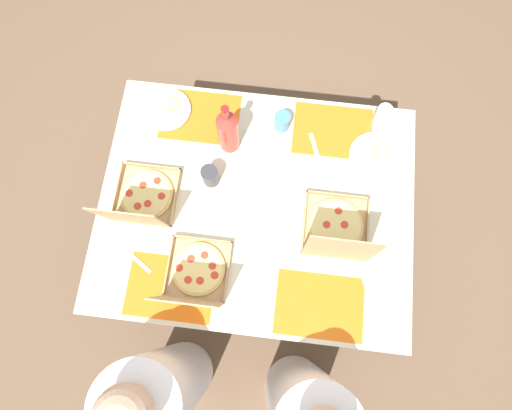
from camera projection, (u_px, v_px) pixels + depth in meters
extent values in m
plane|color=brown|center=(256.00, 238.00, 2.50)|extent=(6.00, 6.00, 0.00)
cylinder|color=#3F3328|center=(378.00, 153.00, 2.27)|extent=(0.07, 0.07, 0.71)
cylinder|color=#3F3328|center=(156.00, 129.00, 2.31)|extent=(0.07, 0.07, 0.71)
cylinder|color=#3F3328|center=(371.00, 335.00, 2.01)|extent=(0.07, 0.07, 0.71)
cylinder|color=#3F3328|center=(121.00, 304.00, 2.05)|extent=(0.07, 0.07, 0.71)
cube|color=beige|center=(256.00, 206.00, 1.80)|extent=(1.37, 1.08, 0.03)
cube|color=orange|center=(333.00, 131.00, 1.88)|extent=(0.36, 0.26, 0.00)
cube|color=orange|center=(200.00, 116.00, 1.90)|extent=(0.36, 0.26, 0.00)
cube|color=orange|center=(320.00, 306.00, 1.67)|extent=(0.36, 0.26, 0.00)
cube|color=orange|center=(171.00, 287.00, 1.69)|extent=(0.36, 0.26, 0.00)
cube|color=tan|center=(335.00, 226.00, 1.76)|extent=(0.27, 0.27, 0.01)
cube|color=tan|center=(367.00, 229.00, 1.74)|extent=(0.01, 0.27, 0.03)
cube|color=tan|center=(304.00, 222.00, 1.75)|extent=(0.01, 0.27, 0.03)
cube|color=tan|center=(338.00, 195.00, 1.78)|extent=(0.27, 0.01, 0.03)
cube|color=tan|center=(333.00, 257.00, 1.71)|extent=(0.27, 0.01, 0.03)
cylinder|color=#E0B76B|center=(335.00, 226.00, 1.75)|extent=(0.24, 0.24, 0.01)
cylinder|color=#EFD67F|center=(336.00, 225.00, 1.74)|extent=(0.22, 0.22, 0.00)
cylinder|color=red|center=(327.00, 225.00, 1.74)|extent=(0.03, 0.03, 0.00)
cylinder|color=red|center=(334.00, 244.00, 1.72)|extent=(0.03, 0.03, 0.00)
cylinder|color=red|center=(345.00, 225.00, 1.74)|extent=(0.03, 0.03, 0.00)
cylinder|color=red|center=(338.00, 211.00, 1.76)|extent=(0.03, 0.03, 0.00)
cube|color=tan|center=(341.00, 249.00, 1.56)|extent=(0.27, 0.02, 0.27)
cube|color=tan|center=(147.00, 195.00, 1.80)|extent=(0.26, 0.26, 0.01)
cube|color=tan|center=(175.00, 197.00, 1.78)|extent=(0.01, 0.26, 0.03)
cube|color=tan|center=(117.00, 191.00, 1.79)|extent=(0.01, 0.26, 0.03)
cube|color=tan|center=(152.00, 167.00, 1.82)|extent=(0.26, 0.01, 0.03)
cube|color=tan|center=(140.00, 223.00, 1.75)|extent=(0.26, 0.01, 0.03)
cylinder|color=#E0B76B|center=(147.00, 195.00, 1.79)|extent=(0.23, 0.23, 0.01)
cylinder|color=#EFD67F|center=(146.00, 194.00, 1.78)|extent=(0.21, 0.21, 0.00)
cylinder|color=red|center=(129.00, 193.00, 1.78)|extent=(0.03, 0.03, 0.00)
cylinder|color=red|center=(138.00, 206.00, 1.76)|extent=(0.03, 0.03, 0.00)
cylinder|color=red|center=(148.00, 204.00, 1.77)|extent=(0.03, 0.03, 0.00)
cylinder|color=red|center=(161.00, 196.00, 1.78)|extent=(0.03, 0.03, 0.00)
cylinder|color=red|center=(157.00, 181.00, 1.80)|extent=(0.03, 0.03, 0.00)
cylinder|color=red|center=(143.00, 185.00, 1.79)|extent=(0.03, 0.03, 0.00)
cube|color=tan|center=(130.00, 218.00, 1.60)|extent=(0.26, 0.03, 0.26)
cube|color=tan|center=(199.00, 269.00, 1.71)|extent=(0.25, 0.25, 0.01)
cube|color=tan|center=(228.00, 272.00, 1.69)|extent=(0.01, 0.25, 0.03)
cube|color=tan|center=(169.00, 265.00, 1.70)|extent=(0.01, 0.25, 0.03)
cube|color=tan|center=(203.00, 239.00, 1.73)|extent=(0.25, 0.01, 0.03)
cube|color=tan|center=(193.00, 299.00, 1.66)|extent=(0.25, 0.01, 0.03)
cylinder|color=#E0B76B|center=(198.00, 269.00, 1.70)|extent=(0.22, 0.22, 0.01)
cylinder|color=#EFD67F|center=(198.00, 269.00, 1.70)|extent=(0.20, 0.20, 0.00)
cylinder|color=red|center=(179.00, 268.00, 1.69)|extent=(0.03, 0.03, 0.00)
cylinder|color=red|center=(188.00, 280.00, 1.68)|extent=(0.03, 0.03, 0.00)
cylinder|color=red|center=(200.00, 281.00, 1.68)|extent=(0.03, 0.03, 0.00)
cylinder|color=red|center=(215.00, 275.00, 1.68)|extent=(0.03, 0.03, 0.00)
cylinder|color=red|center=(212.00, 266.00, 1.70)|extent=(0.03, 0.03, 0.00)
cylinder|color=red|center=(205.00, 255.00, 1.71)|extent=(0.03, 0.03, 0.00)
cylinder|color=red|center=(191.00, 259.00, 1.70)|extent=(0.03, 0.03, 0.00)
cube|color=tan|center=(187.00, 301.00, 1.52)|extent=(0.25, 0.03, 0.25)
cylinder|color=white|center=(168.00, 110.00, 1.91)|extent=(0.21, 0.21, 0.01)
cylinder|color=white|center=(167.00, 109.00, 1.90)|extent=(0.22, 0.22, 0.01)
cylinder|color=#E0B76B|center=(170.00, 104.00, 1.90)|extent=(0.09, 0.09, 0.01)
cylinder|color=#EFD67F|center=(170.00, 103.00, 1.89)|extent=(0.07, 0.07, 0.00)
cylinder|color=white|center=(375.00, 157.00, 1.84)|extent=(0.23, 0.23, 0.01)
cylinder|color=white|center=(376.00, 156.00, 1.84)|extent=(0.24, 0.24, 0.01)
cylinder|color=#E0B76B|center=(381.00, 152.00, 1.84)|extent=(0.10, 0.10, 0.01)
cylinder|color=#EFD67F|center=(381.00, 152.00, 1.83)|extent=(0.08, 0.08, 0.00)
cylinder|color=#B2382D|center=(228.00, 133.00, 1.76)|extent=(0.09, 0.09, 0.22)
cone|color=#B2382D|center=(226.00, 119.00, 1.64)|extent=(0.09, 0.09, 0.04)
cylinder|color=#B2382D|center=(226.00, 114.00, 1.59)|extent=(0.03, 0.03, 0.06)
cylinder|color=red|center=(225.00, 109.00, 1.56)|extent=(0.03, 0.03, 0.01)
cylinder|color=silver|center=(382.00, 115.00, 1.85)|extent=(0.07, 0.07, 0.11)
cylinder|color=teal|center=(282.00, 121.00, 1.85)|extent=(0.07, 0.07, 0.09)
cylinder|color=#333338|center=(210.00, 176.00, 1.77)|extent=(0.07, 0.07, 0.11)
cube|color=#B7B7BC|center=(242.00, 216.00, 1.77)|extent=(0.19, 0.03, 0.00)
cube|color=#B7B7BC|center=(134.00, 258.00, 1.72)|extent=(0.17, 0.12, 0.00)
cube|color=#B7B7BC|center=(317.00, 154.00, 1.85)|extent=(0.09, 0.20, 0.00)
cube|color=#B7B7BC|center=(367.00, 288.00, 1.69)|extent=(0.10, 0.20, 0.00)
cylinder|color=white|center=(304.00, 403.00, 1.81)|extent=(0.32, 0.32, 0.97)
cylinder|color=white|center=(165.00, 385.00, 1.81)|extent=(0.32, 0.32, 0.99)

